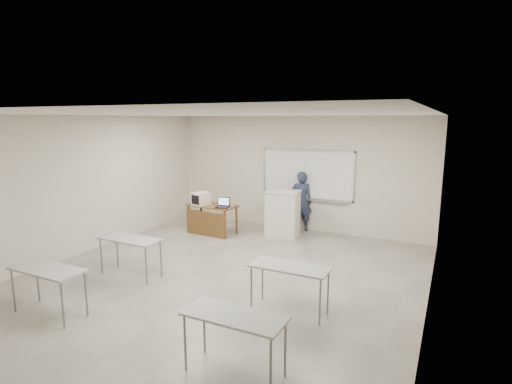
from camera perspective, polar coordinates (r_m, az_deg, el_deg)
The scene contains 10 objects.
floor at distance 7.51m, azimuth -5.48°, elevation -12.56°, with size 7.00×8.00×0.01m, color gray.
whiteboard at distance 10.49m, azimuth 7.33°, elevation 2.43°, with size 2.48×0.10×1.31m.
student_desks at distance 6.24m, azimuth -12.27°, elevation -10.96°, with size 4.40×2.20×0.73m.
instructor_desk at distance 10.26m, azimuth -6.59°, elevation -3.22°, with size 1.27×0.63×0.75m.
podium at distance 10.07m, azimuth 3.83°, elevation -3.05°, with size 0.82×0.60×1.16m.
crt_monitor at distance 10.30m, azimuth -7.85°, elevation -0.95°, with size 0.36×0.40×0.34m.
laptop at distance 9.97m, azimuth -4.74°, elevation -1.87°, with size 0.33×0.30×0.24m.
mouse at distance 10.05m, azimuth -3.49°, elevation -1.99°, with size 0.09×0.06×0.03m, color silver.
keyboard at distance 9.79m, azimuth 4.41°, elevation 0.06°, with size 0.42×0.14×0.02m, color beige.
presenter at distance 10.56m, azimuth 6.46°, elevation -1.30°, with size 0.58×0.38×1.58m, color black.
Camera 1 is at (3.70, -5.85, 2.92)m, focal length 28.00 mm.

